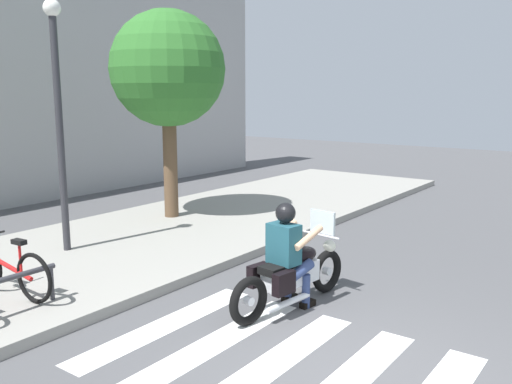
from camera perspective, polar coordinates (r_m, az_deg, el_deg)
ground_plane at (r=5.74m, az=9.70°, el=-18.94°), size 48.00×48.00×0.00m
sidewalk at (r=9.19m, az=-21.87°, el=-7.64°), size 24.00×4.40×0.15m
crosswalk_stripe_3 at (r=5.99m, az=1.92°, el=-17.43°), size 2.80×0.40×0.01m
crosswalk_stripe_4 at (r=6.43m, az=-4.19°, el=-15.42°), size 2.80×0.40×0.01m
crosswalk_stripe_5 at (r=6.93m, az=-9.38°, el=-13.56°), size 2.80×0.40×0.01m
motorcycle at (r=7.23m, az=3.76°, el=-8.57°), size 2.18×0.75×1.20m
rider at (r=7.07m, az=3.35°, el=-5.93°), size 0.68×0.60×1.43m
bicycle_3 at (r=7.89m, az=-24.45°, el=-7.42°), size 0.48×1.66×0.80m
street_lamp at (r=9.56m, az=-20.02°, el=8.47°), size 0.28×0.28×4.26m
tree_near_rack at (r=11.73m, az=-9.24°, el=12.50°), size 2.41×2.41×4.50m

